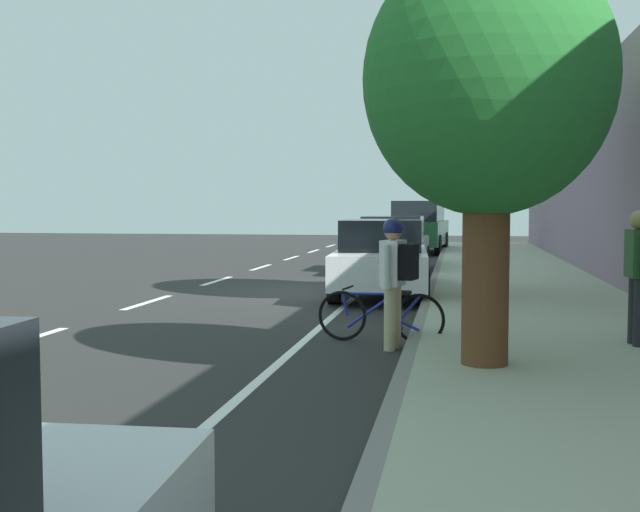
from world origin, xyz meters
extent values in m
plane|color=#292929|center=(0.00, 0.00, 0.00)|extent=(64.25, 64.25, 0.00)
cube|color=#A4A993|center=(3.98, 0.00, 0.08)|extent=(3.58, 40.16, 0.16)
cube|color=gray|center=(2.11, 0.00, 0.08)|extent=(0.16, 40.16, 0.16)
cube|color=white|center=(-3.03, -6.38, 0.00)|extent=(0.14, 2.20, 0.01)
cube|color=white|center=(-3.03, -2.18, 0.00)|extent=(0.14, 2.20, 0.01)
cube|color=white|center=(-3.03, 2.02, 0.00)|extent=(0.14, 2.20, 0.01)
cube|color=white|center=(-3.03, 6.22, 0.00)|extent=(0.14, 2.20, 0.01)
cube|color=white|center=(-3.03, 10.42, 0.00)|extent=(0.14, 2.20, 0.01)
cube|color=white|center=(-3.03, 14.62, 0.00)|extent=(0.14, 2.20, 0.01)
cube|color=white|center=(-3.03, 18.82, 0.00)|extent=(0.14, 2.20, 0.01)
cube|color=white|center=(0.64, 0.00, 0.00)|extent=(0.12, 40.16, 0.01)
cube|color=gray|center=(6.02, 0.00, 2.50)|extent=(0.50, 40.16, 5.01)
cube|color=white|center=(1.14, -0.36, 0.60)|extent=(2.02, 4.50, 0.64)
cube|color=black|center=(1.14, -0.36, 1.22)|extent=(1.67, 2.19, 0.60)
cylinder|color=black|center=(1.87, 1.05, 0.33)|extent=(0.26, 0.67, 0.66)
cylinder|color=black|center=(0.25, 0.95, 0.33)|extent=(0.26, 0.67, 0.66)
cylinder|color=black|center=(2.03, -1.67, 0.33)|extent=(0.26, 0.67, 0.66)
cylinder|color=black|center=(0.41, -1.77, 0.33)|extent=(0.26, 0.67, 0.66)
cube|color=slate|center=(0.90, 5.41, 0.60)|extent=(1.78, 4.41, 0.64)
cube|color=black|center=(0.90, 5.41, 1.22)|extent=(1.56, 2.11, 0.60)
cylinder|color=black|center=(1.72, 6.77, 0.33)|extent=(0.22, 0.66, 0.66)
cylinder|color=black|center=(0.10, 6.77, 0.33)|extent=(0.22, 0.66, 0.66)
cylinder|color=black|center=(1.71, 4.04, 0.33)|extent=(0.22, 0.66, 0.66)
cylinder|color=black|center=(0.09, 4.04, 0.33)|extent=(0.22, 0.66, 0.66)
cube|color=#1E512D|center=(1.15, 14.15, 0.78)|extent=(2.21, 4.82, 0.90)
cube|color=black|center=(1.15, 14.15, 1.61)|extent=(1.88, 3.21, 0.76)
cylinder|color=black|center=(2.12, 15.54, 0.38)|extent=(0.27, 0.77, 0.76)
cylinder|color=black|center=(0.38, 15.66, 0.38)|extent=(0.27, 0.77, 0.76)
cylinder|color=black|center=(1.93, 12.63, 0.38)|extent=(0.27, 0.77, 0.76)
cylinder|color=black|center=(0.18, 12.75, 0.38)|extent=(0.27, 0.77, 0.76)
torus|color=black|center=(1.13, -5.58, 0.33)|extent=(0.66, 0.14, 0.66)
torus|color=black|center=(2.16, -5.73, 0.33)|extent=(0.66, 0.14, 0.66)
cylinder|color=#1926A5|center=(1.51, -5.63, 0.42)|extent=(0.64, 0.13, 0.49)
cylinder|color=#1926A5|center=(1.87, -5.68, 0.41)|extent=(0.14, 0.06, 0.46)
cylinder|color=#1926A5|center=(1.57, -5.64, 0.64)|extent=(0.73, 0.14, 0.05)
cylinder|color=#1926A5|center=(1.99, -5.70, 0.26)|extent=(0.35, 0.09, 0.18)
cylinder|color=#1926A5|center=(2.04, -5.71, 0.48)|extent=(0.26, 0.07, 0.32)
cylinder|color=#1926A5|center=(1.17, -5.58, 0.49)|extent=(0.12, 0.05, 0.32)
cube|color=black|center=(1.93, -5.69, 0.67)|extent=(0.25, 0.13, 0.05)
cylinder|color=black|center=(1.21, -5.59, 0.71)|extent=(0.09, 0.46, 0.03)
cylinder|color=#C6B284|center=(1.87, -6.00, 0.40)|extent=(0.15, 0.15, 0.80)
cylinder|color=#C6B284|center=(1.82, -6.20, 0.40)|extent=(0.15, 0.15, 0.80)
cube|color=white|center=(1.84, -6.10, 1.08)|extent=(0.32, 0.42, 0.57)
cylinder|color=white|center=(1.91, -5.85, 1.05)|extent=(0.10, 0.10, 0.54)
cylinder|color=white|center=(1.78, -6.35, 1.05)|extent=(0.10, 0.10, 0.54)
sphere|color=tan|center=(1.84, -6.10, 1.48)|extent=(0.22, 0.22, 0.22)
sphere|color=navy|center=(1.84, -6.10, 1.52)|extent=(0.25, 0.25, 0.25)
cube|color=black|center=(2.04, -6.15, 1.10)|extent=(0.25, 0.33, 0.44)
cylinder|color=brown|center=(2.91, -7.62, 1.26)|extent=(0.48, 0.48, 2.21)
ellipsoid|color=#246B2B|center=(2.91, -7.62, 3.06)|extent=(2.53, 2.53, 2.76)
cylinder|color=brown|center=(2.91, -1.45, 1.63)|extent=(0.40, 0.40, 2.93)
ellipsoid|color=#32831A|center=(2.91, -1.45, 4.06)|extent=(3.50, 3.50, 2.96)
cylinder|color=black|center=(4.72, -6.29, 0.56)|extent=(0.15, 0.15, 0.79)
cylinder|color=black|center=(4.70, -6.09, 0.56)|extent=(0.15, 0.15, 0.79)
cube|color=#264C26|center=(4.71, -6.19, 1.23)|extent=(0.26, 0.40, 0.56)
cylinder|color=#264C26|center=(4.69, -5.93, 1.20)|extent=(0.10, 0.10, 0.53)
sphere|color=tan|center=(4.71, -6.19, 1.63)|extent=(0.22, 0.22, 0.22)
camera|label=1|loc=(2.63, -15.66, 1.78)|focal=43.36mm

